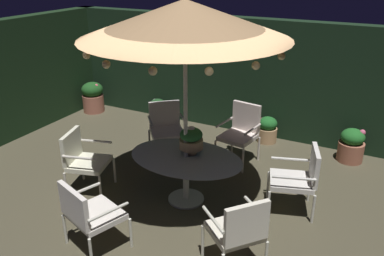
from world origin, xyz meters
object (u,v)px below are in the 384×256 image
Objects in this scene: patio_chair_southeast at (83,157)px; patio_dining_table at (186,164)px; patio_chair_south at (88,212)px; potted_plant_back_left at (158,110)px; patio_chair_southwest at (239,229)px; potted_plant_right_near at (352,145)px; patio_chair_east at (166,125)px; centerpiece_planter at (191,139)px; patio_chair_northeast at (241,129)px; patio_umbrella at (185,19)px; patio_chair_north at (300,176)px; potted_plant_front_corner at (267,129)px; potted_plant_back_right at (93,97)px.

patio_dining_table is at bearing 16.60° from patio_chair_southeast.
patio_chair_south reaches higher than potted_plant_back_left.
patio_chair_southwest is at bearing 14.97° from patio_chair_south.
patio_chair_southeast reaches higher than potted_plant_right_near.
patio_chair_south is at bearing -79.24° from patio_chair_east.
patio_chair_east is 1.62m from potted_plant_back_left.
centerpiece_planter is 1.56m from patio_chair_east.
patio_dining_table is 3.91× the size of centerpiece_planter.
patio_chair_northeast reaches higher than patio_chair_southeast.
patio_dining_table is 1.58m from patio_chair_southwest.
centerpiece_planter is at bearing -45.60° from patio_chair_east.
patio_umbrella reaches higher than patio_chair_east.
patio_dining_table is 1.58m from patio_chair_north.
patio_chair_north is 1.88× the size of potted_plant_back_left.
centerpiece_planter is 1.68m from patio_chair_southwest.
patio_umbrella is 2.59m from patio_chair_southeast.
potted_plant_front_corner is (2.43, 0.07, -0.01)m from potted_plant_back_left.
patio_dining_table is at bearing 139.49° from patio_chair_southwest.
patio_umbrella is 2.87× the size of patio_chair_northeast.
patio_chair_north reaches higher than potted_plant_back_right.
patio_chair_east is at bearing -157.75° from potted_plant_right_near.
patio_chair_northeast is at bearing -21.73° from potted_plant_back_left.
patio_chair_north is 2.02m from potted_plant_right_near.
potted_plant_back_left is (-3.98, 0.03, -0.03)m from potted_plant_right_near.
patio_umbrella is at bearing -32.34° from potted_plant_back_right.
patio_umbrella is at bearing -162.47° from patio_chair_north.
patio_chair_east is 3.27m from potted_plant_right_near.
patio_chair_north is at bearing -15.77° from patio_chair_east.
potted_plant_right_near is 1.55m from potted_plant_front_corner.
potted_plant_back_left is at bearing 99.46° from patio_chair_southeast.
patio_chair_northeast reaches higher than potted_plant_back_left.
patio_chair_southwest is at bearing -102.75° from potted_plant_right_near.
potted_plant_front_corner is at bearing 80.24° from patio_dining_table.
patio_umbrella is 3.08× the size of patio_chair_southeast.
patio_chair_south reaches higher than patio_dining_table.
patio_chair_southwest is at bearing -47.48° from potted_plant_back_left.
patio_chair_southwest reaches higher than patio_chair_south.
patio_chair_northeast is at bearing 81.03° from patio_dining_table.
patio_chair_north is at bearing -103.57° from potted_plant_right_near.
patio_chair_northeast is 1.98× the size of potted_plant_back_left.
patio_chair_south is 0.93× the size of patio_chair_southwest.
patio_chair_northeast is 2.76m from patio_chair_southwest.
patio_dining_table is 3.26× the size of potted_plant_back_left.
patio_chair_north reaches higher than patio_chair_east.
patio_chair_northeast is at bearing 139.22° from patio_chair_north.
patio_chair_southeast is at bearing -163.40° from patio_dining_table.
patio_chair_south is 1.76× the size of potted_plant_back_left.
patio_umbrella is 3.03× the size of patio_chair_north.
centerpiece_planter reaches higher than patio_chair_south.
patio_umbrella is 3.07× the size of patio_chair_east.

